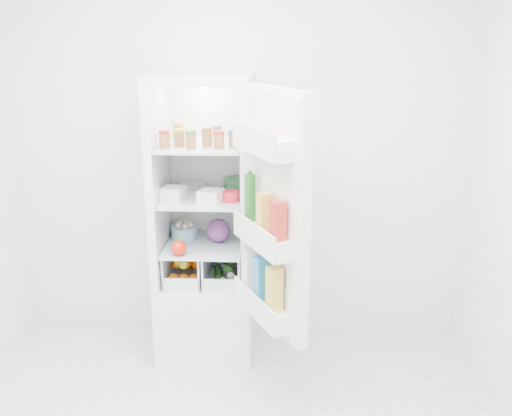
# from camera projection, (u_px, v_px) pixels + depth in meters

# --- Properties ---
(room_walls) EXTENTS (3.02, 3.02, 2.61)m
(room_walls) POSITION_uv_depth(u_px,v_px,m) (208.00, 150.00, 2.24)
(room_walls) COLOR white
(room_walls) RESTS_ON ground
(refrigerator) EXTENTS (0.60, 0.60, 1.80)m
(refrigerator) POSITION_uv_depth(u_px,v_px,m) (207.00, 252.00, 3.71)
(refrigerator) COLOR silver
(refrigerator) RESTS_ON ground
(shelf_low) EXTENTS (0.49, 0.53, 0.01)m
(shelf_low) POSITION_uv_depth(u_px,v_px,m) (205.00, 244.00, 3.63)
(shelf_low) COLOR silver
(shelf_low) RESTS_ON refrigerator
(shelf_mid) EXTENTS (0.49, 0.53, 0.02)m
(shelf_mid) POSITION_uv_depth(u_px,v_px,m) (204.00, 198.00, 3.54)
(shelf_mid) COLOR silver
(shelf_mid) RESTS_ON refrigerator
(shelf_top) EXTENTS (0.49, 0.53, 0.02)m
(shelf_top) POSITION_uv_depth(u_px,v_px,m) (202.00, 145.00, 3.44)
(shelf_top) COLOR silver
(shelf_top) RESTS_ON refrigerator
(crisper_left) EXTENTS (0.23, 0.46, 0.22)m
(crisper_left) POSITION_uv_depth(u_px,v_px,m) (187.00, 263.00, 3.67)
(crisper_left) COLOR silver
(crisper_left) RESTS_ON refrigerator
(crisper_right) EXTENTS (0.23, 0.46, 0.22)m
(crisper_right) POSITION_uv_depth(u_px,v_px,m) (224.00, 264.00, 3.66)
(crisper_right) COLOR silver
(crisper_right) RESTS_ON refrigerator
(condiment_jars) EXTENTS (0.46, 0.34, 0.08)m
(condiment_jars) POSITION_uv_depth(u_px,v_px,m) (199.00, 139.00, 3.37)
(condiment_jars) COLOR #B21919
(condiment_jars) RESTS_ON shelf_top
(squeeze_bottle) EXTENTS (0.07, 0.07, 0.18)m
(squeeze_bottle) POSITION_uv_depth(u_px,v_px,m) (240.00, 125.00, 3.57)
(squeeze_bottle) COLOR silver
(squeeze_bottle) RESTS_ON shelf_top
(tub_white) EXTENTS (0.15, 0.15, 0.08)m
(tub_white) POSITION_uv_depth(u_px,v_px,m) (173.00, 194.00, 3.44)
(tub_white) COLOR silver
(tub_white) RESTS_ON shelf_mid
(tub_cream) EXTENTS (0.16, 0.16, 0.08)m
(tub_cream) POSITION_uv_depth(u_px,v_px,m) (211.00, 196.00, 3.40)
(tub_cream) COLOR silver
(tub_cream) RESTS_ON shelf_mid
(tin_red) EXTENTS (0.12, 0.12, 0.07)m
(tin_red) POSITION_uv_depth(u_px,v_px,m) (231.00, 196.00, 3.42)
(tin_red) COLOR red
(tin_red) RESTS_ON shelf_mid
(foil_tray) EXTENTS (0.19, 0.17, 0.04)m
(foil_tray) POSITION_uv_depth(u_px,v_px,m) (192.00, 186.00, 3.70)
(foil_tray) COLOR silver
(foil_tray) RESTS_ON shelf_mid
(tub_green) EXTENTS (0.13, 0.16, 0.08)m
(tub_green) POSITION_uv_depth(u_px,v_px,m) (233.00, 184.00, 3.68)
(tub_green) COLOR #419053
(tub_green) RESTS_ON shelf_mid
(red_cabbage) EXTENTS (0.15, 0.15, 0.15)m
(red_cabbage) POSITION_uv_depth(u_px,v_px,m) (218.00, 230.00, 3.63)
(red_cabbage) COLOR #5B1F5A
(red_cabbage) RESTS_ON shelf_low
(bell_pepper) EXTENTS (0.09, 0.09, 0.09)m
(bell_pepper) POSITION_uv_depth(u_px,v_px,m) (179.00, 248.00, 3.42)
(bell_pepper) COLOR red
(bell_pepper) RESTS_ON shelf_low
(mushroom_bowl) EXTENTS (0.21, 0.21, 0.08)m
(mushroom_bowl) POSITION_uv_depth(u_px,v_px,m) (184.00, 232.00, 3.72)
(mushroom_bowl) COLOR #99CCE4
(mushroom_bowl) RESTS_ON shelf_low
(citrus_pile) EXTENTS (0.20, 0.31, 0.16)m
(citrus_pile) POSITION_uv_depth(u_px,v_px,m) (186.00, 268.00, 3.66)
(citrus_pile) COLOR #DD5C0B
(citrus_pile) RESTS_ON refrigerator
(veg_pile) EXTENTS (0.16, 0.30, 0.10)m
(veg_pile) POSITION_uv_depth(u_px,v_px,m) (225.00, 270.00, 3.67)
(veg_pile) COLOR #184918
(veg_pile) RESTS_ON refrigerator
(fridge_door) EXTENTS (0.41, 0.57, 1.30)m
(fridge_door) POSITION_uv_depth(u_px,v_px,m) (273.00, 220.00, 2.99)
(fridge_door) COLOR silver
(fridge_door) RESTS_ON refrigerator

